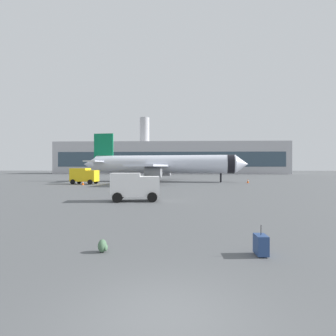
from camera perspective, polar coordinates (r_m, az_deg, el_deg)
ground_plane at (r=6.45m, az=-0.63°, el=-29.41°), size 400.00×400.00×0.00m
airplane_at_gate at (r=57.20m, az=-1.20°, el=0.77°), size 35.76×32.35×10.50m
service_truck at (r=51.26m, az=-17.39°, el=-1.48°), size 5.06×3.10×2.90m
cargo_van at (r=25.06m, az=-7.12°, el=-3.69°), size 4.62×2.80×2.60m
safety_cone_near at (r=59.39m, az=-4.09°, el=-2.44°), size 0.44×0.44×0.71m
safety_cone_mid at (r=54.50m, az=16.61°, el=-2.65°), size 0.44×0.44×0.79m
safety_cone_far at (r=48.84m, az=-17.65°, el=-3.00°), size 0.44×0.44×0.79m
rolling_suitcase at (r=10.57m, az=19.13°, el=-15.12°), size 0.41×0.65×1.10m
traveller_backpack at (r=10.70m, az=-13.70°, el=-15.79°), size 0.36×0.40×0.48m
terminal_building at (r=124.66m, az=0.56°, el=2.11°), size 101.93×21.77×26.02m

